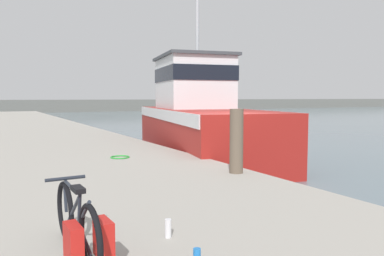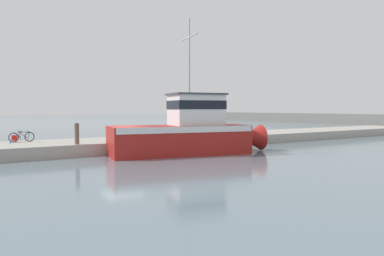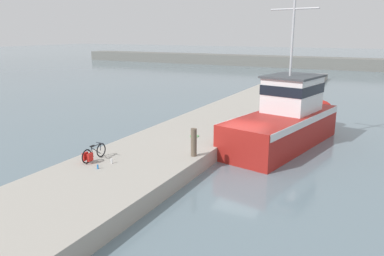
{
  "view_description": "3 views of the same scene",
  "coord_description": "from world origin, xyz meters",
  "px_view_note": "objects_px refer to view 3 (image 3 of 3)",
  "views": [
    {
      "loc": [
        -6.31,
        -9.06,
        2.45
      ],
      "look_at": [
        -1.18,
        0.29,
        1.58
      ],
      "focal_mm": 35.0,
      "sensor_mm": 36.0,
      "label": 1
    },
    {
      "loc": [
        22.99,
        -9.74,
        3.17
      ],
      "look_at": [
        0.04,
        5.55,
        1.72
      ],
      "focal_mm": 35.0,
      "sensor_mm": 36.0,
      "label": 2
    },
    {
      "loc": [
        6.4,
        -18.12,
        6.74
      ],
      "look_at": [
        -4.03,
        2.09,
        0.91
      ],
      "focal_mm": 35.0,
      "sensor_mm": 36.0,
      "label": 3
    }
  ],
  "objects_px": {
    "fishing_boat_main": "(287,119)",
    "water_bottle_on_curb": "(98,167)",
    "mooring_post": "(194,142)",
    "water_bottle_by_bike": "(112,161)",
    "bicycle_touring": "(92,154)"
  },
  "relations": [
    {
      "from": "fishing_boat_main",
      "to": "bicycle_touring",
      "type": "relative_size",
      "value": 6.72
    },
    {
      "from": "bicycle_touring",
      "to": "water_bottle_on_curb",
      "type": "bearing_deg",
      "value": -38.95
    },
    {
      "from": "water_bottle_on_curb",
      "to": "water_bottle_by_bike",
      "type": "bearing_deg",
      "value": 83.64
    },
    {
      "from": "fishing_boat_main",
      "to": "water_bottle_by_bike",
      "type": "relative_size",
      "value": 52.41
    },
    {
      "from": "water_bottle_on_curb",
      "to": "fishing_boat_main",
      "type": "bearing_deg",
      "value": 60.36
    },
    {
      "from": "fishing_boat_main",
      "to": "mooring_post",
      "type": "relative_size",
      "value": 8.27
    },
    {
      "from": "fishing_boat_main",
      "to": "water_bottle_on_curb",
      "type": "xyz_separation_m",
      "value": [
        -5.92,
        -10.41,
        -0.71
      ]
    },
    {
      "from": "bicycle_touring",
      "to": "water_bottle_by_bike",
      "type": "distance_m",
      "value": 1.08
    },
    {
      "from": "mooring_post",
      "to": "water_bottle_by_bike",
      "type": "height_order",
      "value": "mooring_post"
    },
    {
      "from": "mooring_post",
      "to": "water_bottle_on_curb",
      "type": "relative_size",
      "value": 7.15
    },
    {
      "from": "water_bottle_on_curb",
      "to": "mooring_post",
      "type": "bearing_deg",
      "value": 49.95
    },
    {
      "from": "fishing_boat_main",
      "to": "bicycle_touring",
      "type": "xyz_separation_m",
      "value": [
        -6.87,
        -9.7,
        -0.47
      ]
    },
    {
      "from": "mooring_post",
      "to": "fishing_boat_main",
      "type": "bearing_deg",
      "value": 66.9
    },
    {
      "from": "water_bottle_by_bike",
      "to": "mooring_post",
      "type": "bearing_deg",
      "value": 43.06
    },
    {
      "from": "bicycle_touring",
      "to": "water_bottle_by_bike",
      "type": "relative_size",
      "value": 7.8
    }
  ]
}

